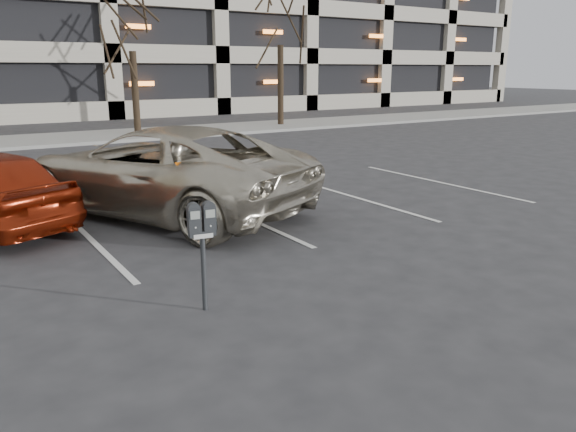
# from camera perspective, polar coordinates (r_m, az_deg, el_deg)

# --- Properties ---
(ground) EXTENTS (140.00, 140.00, 0.00)m
(ground) POSITION_cam_1_polar(r_m,az_deg,el_deg) (8.28, -6.46, -4.36)
(ground) COLOR #28282B
(ground) RESTS_ON ground
(sidewalk) EXTENTS (80.00, 4.00, 0.12)m
(sidewalk) POSITION_cam_1_polar(r_m,az_deg,el_deg) (23.44, -24.36, 6.98)
(sidewalk) COLOR gray
(sidewalk) RESTS_ON ground
(stall_lines) EXTENTS (16.90, 5.20, 0.00)m
(stall_lines) POSITION_cam_1_polar(r_m,az_deg,el_deg) (9.93, -19.75, -1.88)
(stall_lines) COLOR silver
(stall_lines) RESTS_ON ground
(parking_meter) EXTENTS (0.34, 0.17, 1.25)m
(parking_meter) POSITION_cam_1_polar(r_m,az_deg,el_deg) (6.31, -8.73, -1.40)
(parking_meter) COLOR black
(parking_meter) RESTS_ON ground
(suv_silver) EXTENTS (5.03, 6.61, 1.67)m
(suv_silver) POSITION_cam_1_polar(r_m,az_deg,el_deg) (10.95, -12.74, 4.58)
(suv_silver) COLOR #B7AE9B
(suv_silver) RESTS_ON ground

